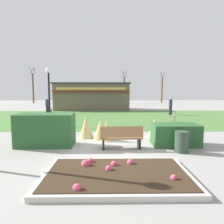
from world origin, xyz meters
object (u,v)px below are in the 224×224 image
at_px(person_standing, 47,106).
at_px(tree_center_bg, 33,87).
at_px(park_bench, 121,137).
at_px(lamppost_mid, 49,89).
at_px(cafe_chair_east, 173,115).
at_px(tree_left_bg, 124,89).
at_px(parked_car_west_slot, 73,102).
at_px(cafe_chair_west, 53,113).
at_px(tree_right_bg, 162,89).
at_px(food_kiosk, 92,96).
at_px(trash_bin, 182,142).
at_px(person_strolling, 170,106).

relative_size(person_standing, tree_center_bg, 0.26).
bearing_deg(tree_center_bg, park_bench, -64.25).
height_order(lamppost_mid, person_standing, lamppost_mid).
distance_m(cafe_chair_east, tree_left_bg, 22.73).
bearing_deg(tree_center_bg, parked_car_west_slot, -37.70).
bearing_deg(parked_car_west_slot, cafe_chair_west, -86.52).
distance_m(cafe_chair_east, tree_right_bg, 24.12).
bearing_deg(cafe_chair_west, food_kiosk, 73.80).
bearing_deg(park_bench, food_kiosk, 98.45).
bearing_deg(tree_center_bg, tree_left_bg, -0.82).
relative_size(trash_bin, cafe_chair_west, 0.91).
relative_size(park_bench, parked_car_west_slot, 0.40).
distance_m(park_bench, tree_left_bg, 29.63).
bearing_deg(food_kiosk, trash_bin, -74.63).
bearing_deg(parked_car_west_slot, tree_left_bg, 37.28).
height_order(food_kiosk, tree_center_bg, tree_center_bg).
height_order(lamppost_mid, cafe_chair_east, lamppost_mid).
xyz_separation_m(park_bench, parked_car_west_slot, (-5.94, 23.23, 0.16)).
bearing_deg(person_strolling, park_bench, -127.96).
bearing_deg(food_kiosk, tree_right_bg, 48.21).
relative_size(person_strolling, tree_left_bg, 0.29).
xyz_separation_m(food_kiosk, cafe_chair_east, (6.80, -10.12, -1.11)).
bearing_deg(cafe_chair_east, lamppost_mid, -169.67).
xyz_separation_m(cafe_chair_east, person_strolling, (1.10, 4.43, 0.33)).
bearing_deg(lamppost_mid, cafe_chair_west, 101.81).
xyz_separation_m(cafe_chair_west, tree_right_bg, (14.45, 21.98, 1.99)).
xyz_separation_m(person_strolling, tree_right_bg, (4.04, 19.06, 1.66)).
relative_size(lamppost_mid, parked_car_west_slot, 0.90).
xyz_separation_m(food_kiosk, tree_left_bg, (4.80, 12.43, 0.86)).
distance_m(lamppost_mid, person_strolling, 11.57).
bearing_deg(park_bench, trash_bin, -11.55).
xyz_separation_m(park_bench, cafe_chair_west, (-5.04, 8.43, 0.05)).
relative_size(parked_car_west_slot, tree_center_bg, 0.66).
distance_m(tree_left_bg, tree_center_bg, 16.61).
height_order(cafe_chair_east, tree_left_bg, tree_left_bg).
height_order(park_bench, lamppost_mid, lamppost_mid).
xyz_separation_m(park_bench, person_strolling, (5.37, 11.35, 0.38)).
bearing_deg(person_strolling, lamppost_mid, -161.05).
xyz_separation_m(park_bench, person_standing, (-6.29, 11.20, 0.38)).
xyz_separation_m(food_kiosk, cafe_chair_west, (-2.50, -8.62, -1.11)).
xyz_separation_m(park_bench, tree_center_bg, (-14.33, 29.72, 2.39)).
xyz_separation_m(lamppost_mid, cafe_chair_east, (8.66, 1.58, -1.89)).
bearing_deg(lamppost_mid, tree_center_bg, 112.19).
height_order(cafe_chair_west, tree_right_bg, tree_right_bg).
bearing_deg(park_bench, person_strolling, 64.67).
height_order(person_standing, tree_center_bg, tree_center_bg).
distance_m(tree_right_bg, tree_center_bg, 23.76).
relative_size(park_bench, tree_left_bg, 0.30).
bearing_deg(food_kiosk, cafe_chair_west, -106.20).
height_order(lamppost_mid, tree_right_bg, tree_right_bg).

